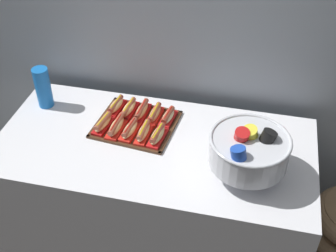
{
  "coord_description": "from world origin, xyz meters",
  "views": [
    {
      "loc": [
        0.44,
        -1.61,
        2.27
      ],
      "look_at": [
        0.06,
        0.04,
        0.88
      ],
      "focal_mm": 47.35,
      "sensor_mm": 36.0,
      "label": 1
    }
  ],
  "objects": [
    {
      "name": "hot_dog_4",
      "position": [
        0.01,
        0.03,
        0.83
      ],
      "size": [
        0.08,
        0.17,
        0.06
      ],
      "color": "red",
      "rests_on": "serving_tray"
    },
    {
      "name": "back_wall",
      "position": [
        0.0,
        0.52,
        1.3
      ],
      "size": [
        6.0,
        0.1,
        2.6
      ],
      "primitive_type": "cube",
      "color": "#9EA8B2",
      "rests_on": "ground_plane"
    },
    {
      "name": "hot_dog_1",
      "position": [
        -0.21,
        0.05,
        0.83
      ],
      "size": [
        0.08,
        0.18,
        0.06
      ],
      "color": "red",
      "rests_on": "serving_tray"
    },
    {
      "name": "ground_plane",
      "position": [
        0.0,
        0.0,
        0.0
      ],
      "size": [
        10.0,
        10.0,
        0.0
      ],
      "primitive_type": "plane",
      "color": "#38332D"
    },
    {
      "name": "hot_dog_3",
      "position": [
        -0.06,
        0.03,
        0.83
      ],
      "size": [
        0.06,
        0.17,
        0.06
      ],
      "color": "red",
      "rests_on": "serving_tray"
    },
    {
      "name": "hot_dog_9",
      "position": [
        0.03,
        0.19,
        0.82
      ],
      "size": [
        0.08,
        0.16,
        0.06
      ],
      "color": "red",
      "rests_on": "serving_tray"
    },
    {
      "name": "punch_bowl",
      "position": [
        0.47,
        -0.11,
        0.94
      ],
      "size": [
        0.36,
        0.36,
        0.26
      ],
      "color": "silver",
      "rests_on": "buffet_table"
    },
    {
      "name": "serving_tray",
      "position": [
        -0.13,
        0.12,
        0.8
      ],
      "size": [
        0.44,
        0.4,
        0.01
      ],
      "color": "#472B19",
      "rests_on": "buffet_table"
    },
    {
      "name": "hot_dog_2",
      "position": [
        -0.14,
        0.04,
        0.82
      ],
      "size": [
        0.08,
        0.17,
        0.06
      ],
      "color": "red",
      "rests_on": "serving_tray"
    },
    {
      "name": "hot_dog_5",
      "position": [
        -0.27,
        0.22,
        0.83
      ],
      "size": [
        0.08,
        0.17,
        0.06
      ],
      "color": "#B21414",
      "rests_on": "serving_tray"
    },
    {
      "name": "hot_dog_6",
      "position": [
        -0.19,
        0.21,
        0.82
      ],
      "size": [
        0.08,
        0.18,
        0.06
      ],
      "color": "#B21414",
      "rests_on": "serving_tray"
    },
    {
      "name": "hot_dog_7",
      "position": [
        -0.12,
        0.21,
        0.83
      ],
      "size": [
        0.07,
        0.18,
        0.06
      ],
      "color": "#B21414",
      "rests_on": "serving_tray"
    },
    {
      "name": "hot_dog_0",
      "position": [
        -0.29,
        0.06,
        0.83
      ],
      "size": [
        0.08,
        0.17,
        0.06
      ],
      "color": "#B21414",
      "rests_on": "serving_tray"
    },
    {
      "name": "buffet_table",
      "position": [
        0.0,
        0.0,
        0.42
      ],
      "size": [
        1.61,
        0.78,
        0.79
      ],
      "color": "silver",
      "rests_on": "ground_plane"
    },
    {
      "name": "hot_dog_8",
      "position": [
        -0.05,
        0.2,
        0.82
      ],
      "size": [
        0.07,
        0.17,
        0.06
      ],
      "color": "red",
      "rests_on": "serving_tray"
    },
    {
      "name": "cup_stack",
      "position": [
        -0.67,
        0.19,
        0.91
      ],
      "size": [
        0.09,
        0.09,
        0.23
      ],
      "color": "blue",
      "rests_on": "buffet_table"
    },
    {
      "name": "donut",
      "position": [
        0.59,
        0.2,
        0.81
      ],
      "size": [
        0.13,
        0.13,
        0.04
      ],
      "color": "pink",
      "rests_on": "buffet_table"
    }
  ]
}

